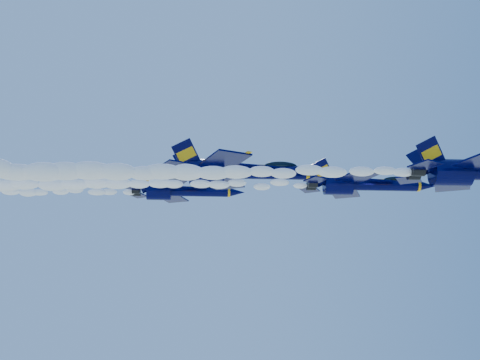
{
  "coord_description": "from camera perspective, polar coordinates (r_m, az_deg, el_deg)",
  "views": [
    {
      "loc": [
        -7.12,
        -69.32,
        133.27
      ],
      "look_at": [
        -3.17,
        -0.36,
        153.62
      ],
      "focal_mm": 45.0,
      "sensor_mm": 36.0,
      "label": 1
    }
  ],
  "objects": [
    {
      "name": "smoke_trail_jet_lead",
      "position": [
        59.4,
        -6.36,
        0.82
      ],
      "size": [
        47.63,
        2.29,
        2.06
      ],
      "primitive_type": "ellipsoid",
      "color": "white"
    },
    {
      "name": "jet_second",
      "position": [
        70.8,
        11.64,
        -0.42
      ],
      "size": [
        15.1,
        12.39,
        5.61
      ],
      "color": "#00012E"
    },
    {
      "name": "smoke_trail_jet_second",
      "position": [
        69.42,
        -13.27,
        -0.38
      ],
      "size": [
        47.63,
        1.92,
        1.73
      ],
      "primitive_type": "ellipsoid",
      "color": "white"
    },
    {
      "name": "jet_third",
      "position": [
        74.01,
        -0.09,
        0.83
      ],
      "size": [
        20.0,
        16.41,
        7.43
      ],
      "color": "#00012E"
    },
    {
      "name": "jet_fourth",
      "position": [
        86.01,
        -5.57,
        -1.05
      ],
      "size": [
        15.99,
        13.12,
        5.94
      ],
      "color": "#00012E"
    }
  ]
}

